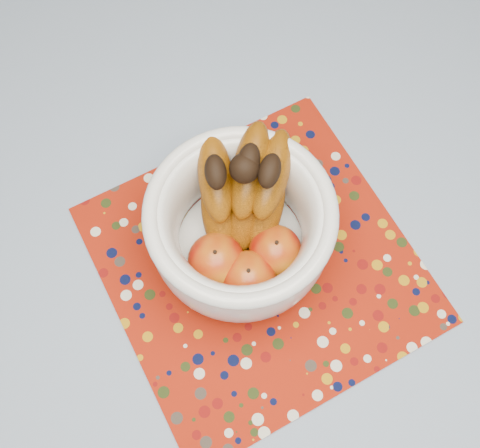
# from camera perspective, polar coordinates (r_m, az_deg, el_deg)

# --- Properties ---
(table) EXTENTS (1.20, 1.20, 0.75)m
(table) POSITION_cam_1_polar(r_m,az_deg,el_deg) (0.86, 2.29, -10.38)
(table) COLOR brown
(table) RESTS_ON ground
(tablecloth) EXTENTS (1.32, 1.32, 0.01)m
(tablecloth) POSITION_cam_1_polar(r_m,az_deg,el_deg) (0.78, 2.52, -9.24)
(tablecloth) COLOR #657FA9
(tablecloth) RESTS_ON table
(placemat) EXTENTS (0.53, 0.53, 0.00)m
(placemat) POSITION_cam_1_polar(r_m,az_deg,el_deg) (0.79, 1.88, -4.05)
(placemat) COLOR maroon
(placemat) RESTS_ON tablecloth
(fruit_bowl) EXTENTS (0.24, 0.25, 0.20)m
(fruit_bowl) POSITION_cam_1_polar(r_m,az_deg,el_deg) (0.71, 0.35, 0.51)
(fruit_bowl) COLOR white
(fruit_bowl) RESTS_ON placemat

